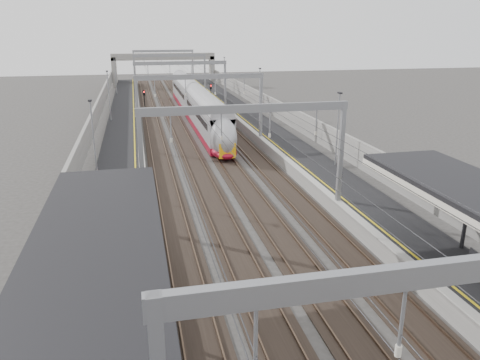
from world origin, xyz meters
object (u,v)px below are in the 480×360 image
overbridge (164,61)px  train (197,107)px  signal_green (144,98)px  bench (479,264)px

overbridge → train: overbridge is taller
overbridge → train: size_ratio=0.48×
overbridge → signal_green: overbridge is taller
overbridge → train: bearing=-88.0°
bench → signal_green: (-13.79, 52.75, 0.84)m
train → signal_green: (-6.70, 7.31, 0.47)m
signal_green → bench: bearing=-75.3°
train → bench: bearing=-81.1°
train → signal_green: train is taller
overbridge → signal_green: size_ratio=6.33×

